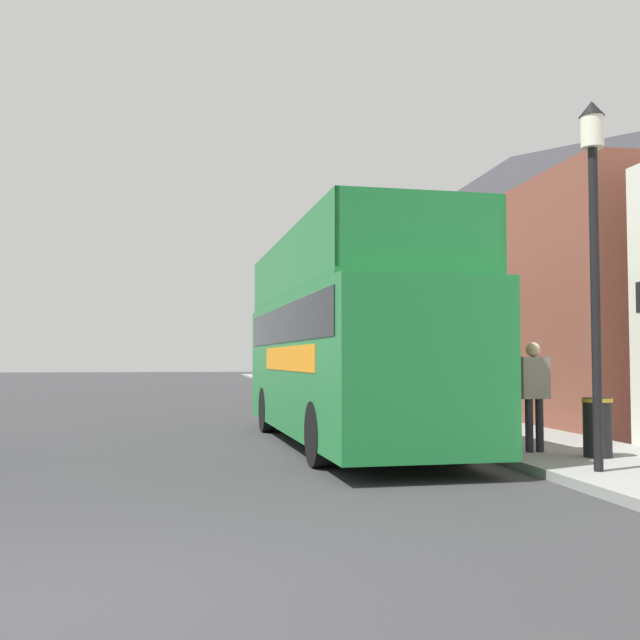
% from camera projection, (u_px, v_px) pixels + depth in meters
% --- Properties ---
extents(ground_plane, '(144.00, 144.00, 0.00)m').
position_uv_depth(ground_plane, '(164.00, 408.00, 25.73)').
color(ground_plane, '#333335').
extents(sidewalk, '(3.00, 108.00, 0.14)m').
position_uv_depth(sidewalk, '(395.00, 409.00, 24.00)').
color(sidewalk, gray).
rests_on(sidewalk, ground_plane).
extents(brick_terrace_rear, '(6.00, 21.17, 8.76)m').
position_uv_depth(brick_terrace_rear, '(512.00, 281.00, 25.91)').
color(brick_terrace_rear, brown).
rests_on(brick_terrace_rear, ground_plane).
extents(tour_bus, '(2.97, 9.70, 4.08)m').
position_uv_depth(tour_bus, '(345.00, 351.00, 14.83)').
color(tour_bus, '#1E7A38').
rests_on(tour_bus, ground_plane).
extents(parked_car_ahead_of_bus, '(1.73, 4.01, 1.42)m').
position_uv_depth(parked_car_ahead_of_bus, '(327.00, 394.00, 21.59)').
color(parked_car_ahead_of_bus, '#9E9EA3').
rests_on(parked_car_ahead_of_bus, ground_plane).
extents(pedestrian_third, '(0.48, 0.26, 1.83)m').
position_uv_depth(pedestrian_third, '(534.00, 386.00, 12.53)').
color(pedestrian_third, '#232328').
rests_on(pedestrian_third, sidewalk).
extents(lamp_post_nearest, '(0.35, 0.35, 5.20)m').
position_uv_depth(lamp_post_nearest, '(594.00, 217.00, 10.50)').
color(lamp_post_nearest, black).
rests_on(lamp_post_nearest, sidewalk).
extents(lamp_post_second, '(0.35, 0.35, 4.30)m').
position_uv_depth(lamp_post_second, '(416.00, 300.00, 18.33)').
color(lamp_post_second, black).
rests_on(lamp_post_second, sidewalk).
extents(lamp_post_third, '(0.35, 0.35, 4.73)m').
position_uv_depth(lamp_post_third, '(351.00, 310.00, 26.24)').
color(lamp_post_third, black).
rests_on(lamp_post_third, sidewalk).
extents(litter_bin, '(0.48, 0.48, 0.94)m').
position_uv_depth(litter_bin, '(597.00, 425.00, 11.84)').
color(litter_bin, black).
rests_on(litter_bin, sidewalk).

